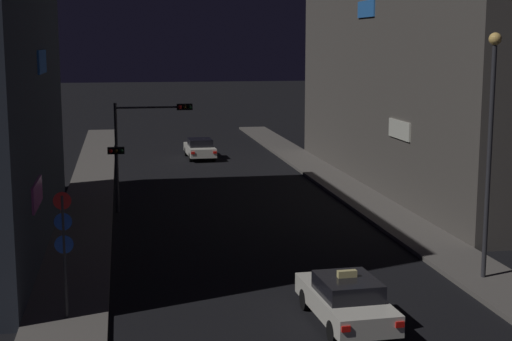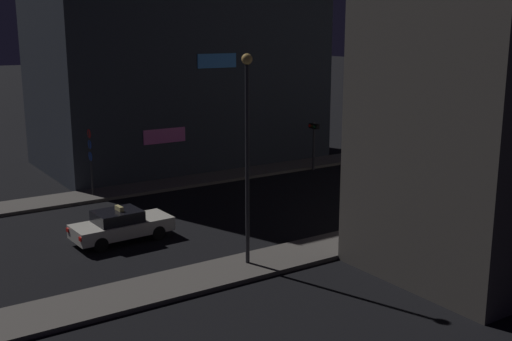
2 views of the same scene
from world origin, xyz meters
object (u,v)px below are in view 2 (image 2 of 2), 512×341
(street_lamp_near_block, at_px, (247,139))
(sign_pole_left, at_px, (90,156))
(taxi, at_px, (121,225))
(traffic_light_overhead, at_px, (363,116))
(traffic_light_left_kerb, at_px, (314,136))

(street_lamp_near_block, bearing_deg, sign_pole_left, -173.60)
(taxi, xyz_separation_m, traffic_light_overhead, (-5.00, 19.13, 2.93))
(sign_pole_left, bearing_deg, street_lamp_near_block, 6.40)
(sign_pole_left, relative_size, street_lamp_near_block, 0.45)
(taxi, distance_m, sign_pole_left, 8.27)
(sign_pole_left, distance_m, street_lamp_near_block, 14.11)
(taxi, bearing_deg, street_lamp_near_block, 27.49)
(taxi, height_order, traffic_light_left_kerb, traffic_light_left_kerb)
(traffic_light_left_kerb, bearing_deg, street_lamp_near_block, -47.03)
(traffic_light_overhead, xyz_separation_m, street_lamp_near_block, (10.77, -16.13, 1.52))
(traffic_light_overhead, distance_m, street_lamp_near_block, 19.45)
(taxi, relative_size, sign_pole_left, 1.22)
(taxi, xyz_separation_m, sign_pole_left, (-7.97, 1.46, 1.65))
(traffic_light_left_kerb, xyz_separation_m, street_lamp_near_block, (12.31, -13.22, 2.83))
(street_lamp_near_block, bearing_deg, traffic_light_left_kerb, 132.97)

